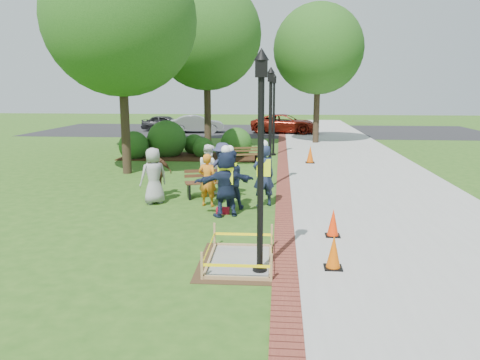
# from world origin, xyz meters

# --- Properties ---
(ground) EXTENTS (100.00, 100.00, 0.00)m
(ground) POSITION_xyz_m (0.00, 0.00, 0.00)
(ground) COLOR #285116
(ground) RESTS_ON ground
(sidewalk) EXTENTS (6.00, 60.00, 0.02)m
(sidewalk) POSITION_xyz_m (5.00, 10.00, 0.01)
(sidewalk) COLOR #9E9E99
(sidewalk) RESTS_ON ground
(brick_edging) EXTENTS (0.50, 60.00, 0.03)m
(brick_edging) POSITION_xyz_m (1.75, 10.00, 0.01)
(brick_edging) COLOR maroon
(brick_edging) RESTS_ON ground
(mulch_bed) EXTENTS (7.00, 3.00, 0.05)m
(mulch_bed) POSITION_xyz_m (-3.00, 12.00, 0.02)
(mulch_bed) COLOR #381E0F
(mulch_bed) RESTS_ON ground
(parking_lot) EXTENTS (36.00, 12.00, 0.01)m
(parking_lot) POSITION_xyz_m (0.00, 27.00, 0.00)
(parking_lot) COLOR black
(parking_lot) RESTS_ON ground
(wet_concrete_pad) EXTENTS (1.73, 2.32, 0.55)m
(wet_concrete_pad) POSITION_xyz_m (0.82, -2.49, 0.23)
(wet_concrete_pad) COLOR #47331E
(wet_concrete_pad) RESTS_ON ground
(bench_near) EXTENTS (1.75, 1.00, 0.90)m
(bench_near) POSITION_xyz_m (-0.64, 3.22, 0.29)
(bench_near) COLOR #4D301A
(bench_near) RESTS_ON ground
(bench_far) EXTENTS (1.50, 0.85, 0.77)m
(bench_far) POSITION_xyz_m (-0.10, 10.07, 0.25)
(bench_far) COLOR #4F371B
(bench_far) RESTS_ON ground
(cone_front) EXTENTS (0.36, 0.36, 0.71)m
(cone_front) POSITION_xyz_m (2.70, -2.70, 0.34)
(cone_front) COLOR black
(cone_front) RESTS_ON ground
(cone_back) EXTENTS (0.35, 0.35, 0.69)m
(cone_back) POSITION_xyz_m (2.92, -0.63, 0.33)
(cone_back) COLOR black
(cone_back) RESTS_ON ground
(cone_far) EXTENTS (0.42, 0.42, 0.83)m
(cone_far) POSITION_xyz_m (3.04, 10.51, 0.40)
(cone_far) COLOR black
(cone_far) RESTS_ON ground
(toolbox) EXTENTS (0.37, 0.21, 0.18)m
(toolbox) POSITION_xyz_m (0.00, 1.23, 0.09)
(toolbox) COLOR #AD0D23
(toolbox) RESTS_ON ground
(lamp_near) EXTENTS (0.28, 0.28, 4.26)m
(lamp_near) POSITION_xyz_m (1.25, -3.00, 2.48)
(lamp_near) COLOR black
(lamp_near) RESTS_ON ground
(lamp_mid) EXTENTS (0.28, 0.28, 4.26)m
(lamp_mid) POSITION_xyz_m (1.25, 5.00, 2.48)
(lamp_mid) COLOR black
(lamp_mid) RESTS_ON ground
(lamp_far) EXTENTS (0.28, 0.28, 4.26)m
(lamp_far) POSITION_xyz_m (1.25, 13.00, 2.48)
(lamp_far) COLOR black
(lamp_far) RESTS_ON ground
(tree_left) EXTENTS (6.08, 6.08, 9.24)m
(tree_left) POSITION_xyz_m (-4.78, 7.23, 6.19)
(tree_left) COLOR #3D2D1E
(tree_left) RESTS_ON ground
(tree_back) EXTENTS (6.28, 6.28, 9.63)m
(tree_back) POSITION_xyz_m (-2.70, 15.96, 6.47)
(tree_back) COLOR #3D2D1E
(tree_back) RESTS_ON ground
(tree_right) EXTENTS (5.63, 5.63, 8.71)m
(tree_right) POSITION_xyz_m (3.90, 18.94, 5.88)
(tree_right) COLOR #3D2D1E
(tree_right) RESTS_ON ground
(tree_far) EXTENTS (6.02, 6.02, 9.09)m
(tree_far) POSITION_xyz_m (-7.34, 14.79, 6.07)
(tree_far) COLOR #3D2D1E
(tree_far) RESTS_ON ground
(shrub_a) EXTENTS (1.50, 1.50, 1.50)m
(shrub_a) POSITION_xyz_m (-5.75, 11.25, 0.00)
(shrub_a) COLOR #194413
(shrub_a) RESTS_ON ground
(shrub_b) EXTENTS (2.02, 2.02, 2.02)m
(shrub_b) POSITION_xyz_m (-4.28, 12.19, 0.00)
(shrub_b) COLOR #194413
(shrub_b) RESTS_ON ground
(shrub_c) EXTENTS (1.09, 1.09, 1.09)m
(shrub_c) POSITION_xyz_m (-2.35, 12.08, 0.00)
(shrub_c) COLOR #194413
(shrub_c) RESTS_ON ground
(shrub_d) EXTENTS (1.62, 1.62, 1.62)m
(shrub_d) POSITION_xyz_m (-0.67, 12.46, 0.00)
(shrub_d) COLOR #194413
(shrub_d) RESTS_ON ground
(shrub_e) EXTENTS (1.15, 1.15, 1.15)m
(shrub_e) POSITION_xyz_m (-3.04, 13.29, 0.00)
(shrub_e) COLOR #194413
(shrub_e) RESTS_ON ground
(casual_person_a) EXTENTS (0.66, 0.62, 1.75)m
(casual_person_a) POSITION_xyz_m (-2.27, 2.24, 0.87)
(casual_person_a) COLOR gray
(casual_person_a) RESTS_ON ground
(casual_person_b) EXTENTS (0.58, 0.45, 1.61)m
(casual_person_b) POSITION_xyz_m (-0.56, 2.06, 0.81)
(casual_person_b) COLOR orange
(casual_person_b) RESTS_ON ground
(casual_person_c) EXTENTS (0.62, 0.63, 1.68)m
(casual_person_c) POSITION_xyz_m (-0.77, 3.77, 0.84)
(casual_person_c) COLOR white
(casual_person_c) RESTS_ON ground
(casual_person_d) EXTENTS (0.56, 0.41, 1.61)m
(casual_person_d) POSITION_xyz_m (-2.40, 3.16, 0.81)
(casual_person_d) COLOR brown
(casual_person_d) RESTS_ON ground
(casual_person_e) EXTENTS (0.61, 0.43, 1.80)m
(casual_person_e) POSITION_xyz_m (-0.25, 3.28, 0.90)
(casual_person_e) COLOR #2C2E4D
(casual_person_e) RESTS_ON ground
(hivis_worker_a) EXTENTS (0.69, 0.57, 2.01)m
(hivis_worker_a) POSITION_xyz_m (0.12, 0.99, 0.99)
(hivis_worker_a) COLOR #18183E
(hivis_worker_a) RESTS_ON ground
(hivis_worker_b) EXTENTS (0.70, 0.59, 2.02)m
(hivis_worker_b) POSITION_xyz_m (1.13, 2.21, 1.00)
(hivis_worker_b) COLOR #1B2048
(hivis_worker_b) RESTS_ON ground
(hivis_worker_c) EXTENTS (0.64, 0.50, 1.91)m
(hivis_worker_c) POSITION_xyz_m (0.14, 1.81, 0.94)
(hivis_worker_c) COLOR #172A3E
(hivis_worker_c) RESTS_ON ground
(parked_car_a) EXTENTS (2.29, 4.53, 1.43)m
(parked_car_a) POSITION_xyz_m (-7.72, 25.89, 0.00)
(parked_car_a) COLOR #27272A
(parked_car_a) RESTS_ON ground
(parked_car_b) EXTENTS (2.80, 4.90, 1.51)m
(parked_car_b) POSITION_xyz_m (-4.93, 24.81, 0.00)
(parked_car_b) COLOR #9B9BA0
(parked_car_b) RESTS_ON ground
(parked_car_c) EXTENTS (2.78, 5.14, 1.60)m
(parked_car_c) POSITION_xyz_m (1.97, 25.07, 0.00)
(parked_car_c) COLOR maroon
(parked_car_c) RESTS_ON ground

